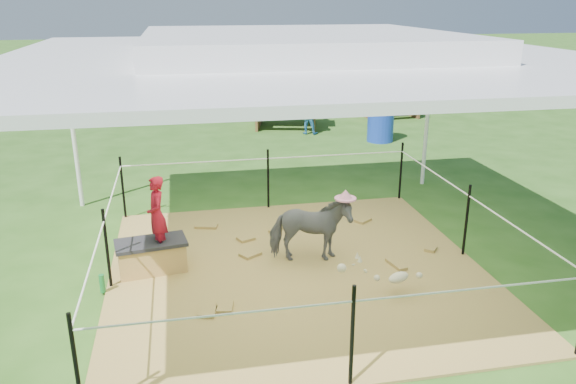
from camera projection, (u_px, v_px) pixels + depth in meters
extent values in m
plane|color=#2D5919|center=(297.00, 271.00, 7.05)|extent=(90.00, 90.00, 0.00)
cube|color=brown|center=(297.00, 270.00, 7.04)|extent=(4.60, 4.60, 0.03)
cylinder|color=silver|center=(73.00, 128.00, 8.86)|extent=(0.07, 0.07, 2.60)
cylinder|color=silver|center=(428.00, 114.00, 9.95)|extent=(0.07, 0.07, 2.60)
cube|color=white|center=(298.00, 56.00, 6.19)|extent=(6.30, 6.30, 0.08)
cube|color=white|center=(299.00, 42.00, 6.14)|extent=(3.30, 3.30, 0.22)
cylinder|color=black|center=(123.00, 188.00, 8.56)|extent=(0.04, 0.04, 1.00)
cylinder|color=black|center=(268.00, 180.00, 8.97)|extent=(0.04, 0.04, 1.00)
cylinder|color=black|center=(401.00, 172.00, 9.38)|extent=(0.04, 0.04, 1.00)
cylinder|color=black|center=(107.00, 250.00, 6.48)|extent=(0.04, 0.04, 1.00)
cylinder|color=black|center=(466.00, 221.00, 7.29)|extent=(0.04, 0.04, 1.00)
cylinder|color=black|center=(76.00, 369.00, 4.39)|extent=(0.04, 0.04, 1.00)
cylinder|color=black|center=(352.00, 337.00, 4.80)|extent=(0.04, 0.04, 1.00)
cylinder|color=white|center=(268.00, 159.00, 8.86)|extent=(4.50, 0.02, 0.02)
cylinder|color=white|center=(354.00, 301.00, 4.68)|extent=(4.50, 0.02, 0.02)
cylinder|color=white|center=(469.00, 196.00, 7.18)|extent=(0.02, 4.50, 0.02)
cylinder|color=white|center=(104.00, 221.00, 6.36)|extent=(0.02, 4.50, 0.02)
cube|color=#B28140|center=(152.00, 257.00, 6.94)|extent=(0.85, 0.52, 0.36)
cube|color=black|center=(151.00, 243.00, 6.88)|extent=(0.91, 0.57, 0.04)
imported|color=#AB1023|center=(156.00, 207.00, 6.75)|extent=(0.28, 0.38, 0.96)
cylinder|color=#19732F|center=(102.00, 284.00, 6.45)|extent=(0.07, 0.07, 0.22)
imported|color=#545359|center=(310.00, 230.00, 7.12)|extent=(1.09, 0.61, 0.87)
cylinder|color=pink|center=(311.00, 193.00, 6.96)|extent=(0.27, 0.27, 0.13)
cylinder|color=#1738AD|center=(381.00, 121.00, 13.31)|extent=(0.63, 0.63, 0.96)
cube|color=brown|center=(286.00, 112.00, 14.85)|extent=(2.17, 1.78, 0.79)
cube|color=brown|center=(388.00, 104.00, 16.15)|extent=(1.86, 1.43, 0.72)
imported|color=#3482C4|center=(308.00, 114.00, 14.04)|extent=(0.61, 0.55, 1.01)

